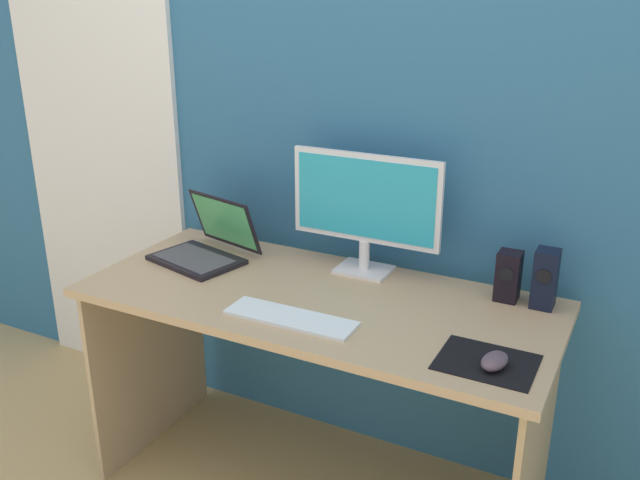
# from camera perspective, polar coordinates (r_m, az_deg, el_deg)

# --- Properties ---
(wall_back) EXTENTS (6.00, 0.04, 2.50)m
(wall_back) POSITION_cam_1_polar(r_m,az_deg,el_deg) (2.35, 4.12, 9.98)
(wall_back) COLOR #2D648C
(wall_back) RESTS_ON ground_plane
(door_left) EXTENTS (0.82, 0.02, 2.02)m
(door_left) POSITION_cam_1_polar(r_m,az_deg,el_deg) (3.05, -17.73, 6.88)
(door_left) COLOR white
(door_left) RESTS_ON ground_plane
(desk) EXTENTS (1.50, 0.66, 0.76)m
(desk) POSITION_cam_1_polar(r_m,az_deg,el_deg) (2.24, -0.27, -8.18)
(desk) COLOR tan
(desk) RESTS_ON ground_plane
(monitor) EXTENTS (0.52, 0.14, 0.41)m
(monitor) POSITION_cam_1_polar(r_m,az_deg,el_deg) (2.26, 3.79, 2.81)
(monitor) COLOR silver
(monitor) RESTS_ON desk
(speaker_right) EXTENTS (0.07, 0.08, 0.18)m
(speaker_right) POSITION_cam_1_polar(r_m,az_deg,el_deg) (2.16, 18.20, -3.08)
(speaker_right) COLOR black
(speaker_right) RESTS_ON desk
(speaker_near_monitor) EXTENTS (0.07, 0.07, 0.16)m
(speaker_near_monitor) POSITION_cam_1_polar(r_m,az_deg,el_deg) (2.18, 15.37, -2.91)
(speaker_near_monitor) COLOR black
(speaker_near_monitor) RESTS_ON desk
(laptop) EXTENTS (0.37, 0.35, 0.21)m
(laptop) POSITION_cam_1_polar(r_m,az_deg,el_deg) (2.47, -9.46, -0.54)
(laptop) COLOR black
(laptop) RESTS_ON desk
(keyboard_external) EXTENTS (0.40, 0.12, 0.01)m
(keyboard_external) POSITION_cam_1_polar(r_m,az_deg,el_deg) (2.01, -2.45, -6.48)
(keyboard_external) COLOR white
(keyboard_external) RESTS_ON desk
(mousepad) EXTENTS (0.25, 0.20, 0.00)m
(mousepad) POSITION_cam_1_polar(r_m,az_deg,el_deg) (1.85, 13.68, -9.83)
(mousepad) COLOR black
(mousepad) RESTS_ON desk
(mouse) EXTENTS (0.08, 0.11, 0.04)m
(mouse) POSITION_cam_1_polar(r_m,az_deg,el_deg) (1.82, 14.30, -9.72)
(mouse) COLOR #52414D
(mouse) RESTS_ON mousepad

